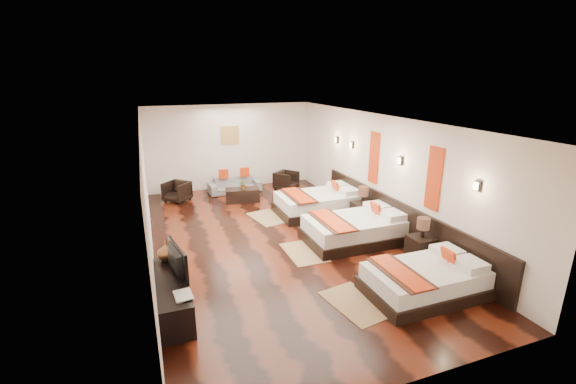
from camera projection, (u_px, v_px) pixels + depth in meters
name	position (u px, v px, depth m)	size (l,w,h in m)	color
floor	(277.00, 239.00, 9.05)	(5.50, 9.50, 0.01)	black
ceiling	(276.00, 119.00, 8.23)	(5.50, 9.50, 0.01)	white
back_wall	(230.00, 147.00, 12.89)	(5.50, 0.01, 2.80)	silver
left_wall	(147.00, 195.00, 7.71)	(0.01, 9.50, 2.80)	silver
right_wall	(381.00, 172.00, 9.56)	(0.01, 9.50, 2.80)	silver
headboard_panel	(395.00, 219.00, 9.11)	(0.08, 6.60, 0.90)	black
bed_near	(425.00, 280.00, 6.75)	(2.05, 1.29, 0.78)	black
bed_mid	(356.00, 229.00, 8.90)	(2.29, 1.44, 0.88)	black
bed_far	(319.00, 203.00, 10.71)	(2.28, 1.44, 0.87)	black
nightstand_a	(421.00, 246.00, 7.93)	(0.48, 0.48, 0.95)	black
nightstand_b	(362.00, 210.00, 9.99)	(0.49, 0.49, 0.98)	black
jute_mat_near	(355.00, 303.00, 6.51)	(0.75, 1.20, 0.01)	#95734C
jute_mat_mid	(304.00, 252.00, 8.38)	(0.75, 1.20, 0.01)	#95734C
jute_mat_far	(268.00, 217.00, 10.43)	(0.75, 1.20, 0.01)	#95734C
tv_console	(173.00, 295.00, 6.26)	(0.50, 1.80, 0.55)	black
tv	(173.00, 261.00, 6.25)	(0.91, 0.12, 0.52)	black
book	(174.00, 297.00, 5.67)	(0.26, 0.34, 0.03)	black
figurine	(167.00, 251.00, 6.81)	(0.35, 0.35, 0.36)	brown
sofa	(235.00, 185.00, 12.66)	(1.69, 0.66, 0.49)	slate
armchair_left	(177.00, 192.00, 11.68)	(0.66, 0.68, 0.62)	black
armchair_right	(286.00, 181.00, 12.88)	(0.67, 0.69, 0.63)	black
coffee_table	(243.00, 195.00, 11.73)	(1.00, 0.50, 0.40)	black
table_plant	(243.00, 185.00, 11.59)	(0.25, 0.21, 0.27)	#306321
orange_panel_a	(434.00, 179.00, 7.77)	(0.04, 0.40, 1.30)	#D86014
orange_panel_b	(374.00, 158.00, 9.74)	(0.04, 0.40, 1.30)	#D86014
sconce_near	(477.00, 186.00, 6.73)	(0.07, 0.12, 0.18)	black
sconce_mid	(400.00, 161.00, 8.70)	(0.07, 0.12, 0.18)	black
sconce_far	(352.00, 145.00, 10.67)	(0.07, 0.12, 0.18)	black
sconce_lounge	(337.00, 140.00, 11.48)	(0.07, 0.12, 0.18)	black
gold_artwork	(230.00, 135.00, 12.76)	(0.60, 0.04, 0.60)	#AD873F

